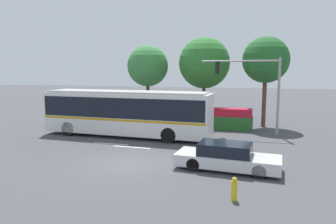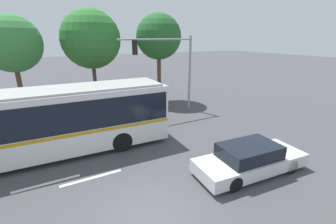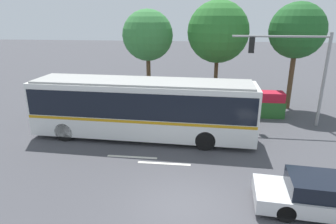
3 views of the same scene
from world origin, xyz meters
The scene contains 11 objects.
ground_plane centered at (0.00, 0.00, 0.00)m, with size 140.00×140.00×0.00m, color #444449.
city_bus centered at (-2.62, 5.93, 1.81)m, with size 11.95×2.93×3.18m.
sedan_foreground centered at (4.82, 0.32, 0.59)m, with size 4.89×2.13×1.26m.
traffic_light_pole centered at (6.08, 8.95, 3.75)m, with size 5.50×0.24×5.50m.
flowering_hedge centered at (2.68, 10.35, 0.82)m, with size 6.46×1.12×1.66m.
street_tree_left centered at (-3.60, 13.25, 4.98)m, with size 3.75×3.75×6.87m.
street_tree_centre centered at (1.56, 13.70, 5.23)m, with size 4.51×4.51×7.50m.
street_tree_right centered at (6.72, 12.37, 5.40)m, with size 3.71×3.71×7.29m.
fire_hydrant centered at (5.39, -3.14, 0.41)m, with size 0.22×0.22×0.86m.
lane_stripe_near centered at (-2.65, 3.48, 0.01)m, with size 2.40×0.16×0.01m, color silver.
lane_stripe_mid centered at (-1.06, 3.02, 0.01)m, with size 2.40×0.16×0.01m, color silver.
Camera 1 is at (5.97, -13.87, 4.59)m, focal length 33.10 mm.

